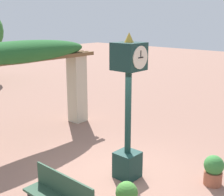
% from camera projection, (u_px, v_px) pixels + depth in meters
% --- Properties ---
extents(ground_plane, '(60.00, 60.00, 0.00)m').
position_uv_depth(ground_plane, '(118.00, 177.00, 7.66)').
color(ground_plane, '#8E6656').
extents(pedestal_clock, '(0.61, 0.66, 3.48)m').
position_uv_depth(pedestal_clock, '(128.00, 105.00, 7.19)').
color(pedestal_clock, '#14332D').
rests_on(pedestal_clock, ground).
extents(pergola, '(5.62, 1.13, 3.12)m').
position_uv_depth(pergola, '(22.00, 65.00, 9.58)').
color(pergola, '#BCB299').
rests_on(pergola, ground).
extents(potted_plant_near_left, '(0.46, 0.46, 0.72)m').
position_uv_depth(potted_plant_near_left, '(213.00, 170.00, 7.22)').
color(potted_plant_near_left, '#9E563D').
rests_on(potted_plant_near_left, ground).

